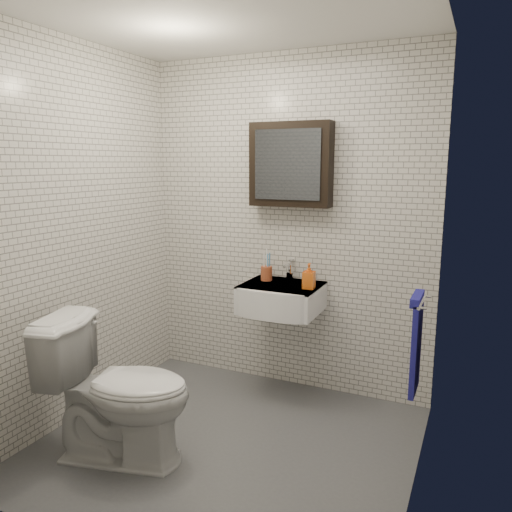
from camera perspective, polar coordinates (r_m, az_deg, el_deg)
The scene contains 9 objects.
ground at distance 3.30m, azimuth -3.38°, elevation -20.63°, with size 2.20×2.00×0.01m, color #4E5156.
room_shell at distance 2.83m, azimuth -3.70°, elevation 5.57°, with size 2.22×2.02×2.51m.
washbasin at distance 3.59m, azimuth 2.70°, elevation -4.85°, with size 0.55×0.50×0.20m.
faucet at distance 3.73m, azimuth 3.85°, elevation -1.72°, with size 0.06×0.20×0.15m.
mirror_cabinet at distance 3.64m, azimuth 3.99°, elevation 10.38°, with size 0.60×0.15×0.60m.
towel_rail at distance 3.01m, azimuth 17.87°, elevation -9.08°, with size 0.09×0.30×0.58m.
toothbrush_cup at distance 3.71m, azimuth 1.21°, elevation -1.90°, with size 0.09×0.09×0.23m.
soap_bottle at distance 3.49m, azimuth 6.07°, elevation -2.29°, with size 0.08×0.08×0.18m, color orange.
toilet at distance 3.08m, azimuth -15.41°, elevation -14.51°, with size 0.48×0.84×0.85m, color white.
Camera 1 is at (1.34, -2.48, 1.72)m, focal length 35.00 mm.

